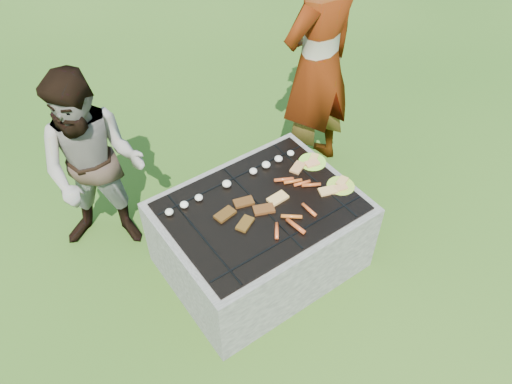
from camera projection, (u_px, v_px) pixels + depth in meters
lawn at (260, 262)px, 3.72m from camera, size 60.00×60.00×0.00m
fire_pit at (260, 238)px, 3.52m from camera, size 1.30×1.00×0.62m
mushrooms at (235, 180)px, 3.43m from camera, size 1.05×0.06×0.04m
pork_slabs at (244, 212)px, 3.23m from camera, size 0.38×0.28×0.02m
sausages at (295, 203)px, 3.28m from camera, size 0.55×0.50×0.03m
bread_on_grate at (298, 187)px, 3.40m from camera, size 0.46×0.41×0.02m
plate_far at (312, 162)px, 3.59m from camera, size 0.20×0.20×0.03m
plate_near at (341, 186)px, 3.42m from camera, size 0.22×0.22×0.03m
cook at (318, 65)px, 3.82m from camera, size 0.75×0.52×1.96m
bystander at (95, 169)px, 3.36m from camera, size 0.90×0.86×1.47m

